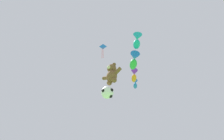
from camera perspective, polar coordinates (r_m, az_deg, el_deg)
The scene contains 7 objects.
teddy_bear_kite at distance 15.45m, azimuth -0.11°, elevation -1.24°, with size 2.20×0.97×2.23m.
soccer_ball_kite at distance 14.48m, azimuth -1.50°, elevation -7.32°, with size 1.15×1.14×1.06m.
fish_kite_teal at distance 17.60m, azimuth 8.16°, elevation 9.44°, with size 1.75×1.84×0.86m.
fish_kite_emerald at distance 18.51m, azimuth 7.18°, elevation 3.09°, with size 2.24×2.26×0.97m.
fish_kite_tangerine at distance 20.56m, azimuth 7.25°, elevation -1.75°, with size 1.85×2.04×0.73m.
fish_kite_cobalt at distance 23.19m, azimuth 7.59°, elevation -4.51°, with size 1.46×1.70×0.62m.
diamond_kite at distance 19.60m, azimuth -3.00°, elevation 7.11°, with size 0.65×0.59×2.38m.
Camera 1 is at (8.35, -3.76, 0.90)m, focal length 28.00 mm.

